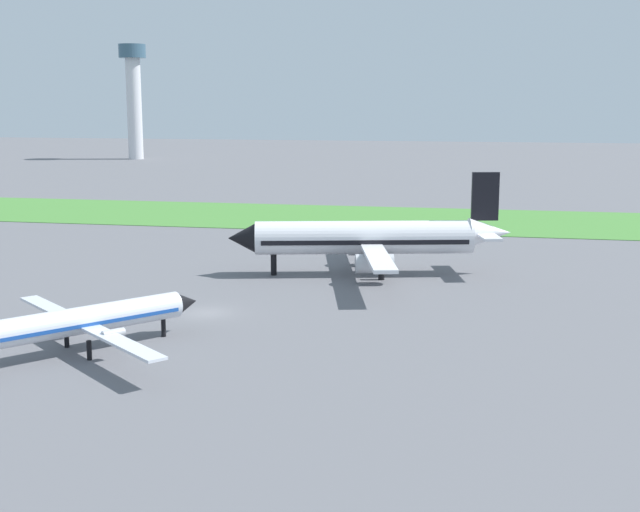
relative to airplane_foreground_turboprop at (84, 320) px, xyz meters
name	(u,v)px	position (x,y,z in m)	size (l,w,h in m)	color
ground_plane	(207,313)	(4.96, 12.54, -2.40)	(600.00, 600.00, 0.00)	slate
grass_taxiway_strip	(332,217)	(4.96, 72.89, -2.36)	(360.00, 28.00, 0.08)	#478438
airplane_foreground_turboprop	(84,320)	(0.00, 0.00, 0.00)	(17.71, 15.86, 6.56)	silver
airplane_midfield_jet	(370,238)	(16.44, 31.30, 1.43)	(29.38, 29.75, 10.64)	white
control_tower	(134,91)	(-76.20, 187.72, 17.75)	(8.00, 8.00, 33.90)	silver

